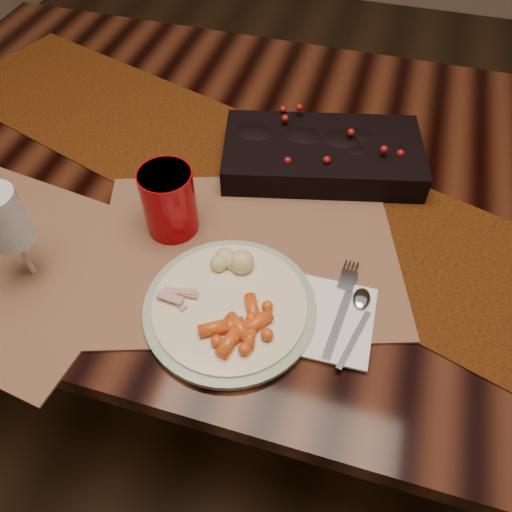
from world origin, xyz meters
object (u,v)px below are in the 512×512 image
(dining_table, at_px, (279,287))
(turkey_shreds, at_px, (170,291))
(baby_carrots, at_px, (235,319))
(red_cup, at_px, (169,202))
(mashed_potatoes, at_px, (234,255))
(centerpiece, at_px, (322,151))
(wine_glass, at_px, (14,237))
(dinner_plate, at_px, (230,307))
(placemat_main, at_px, (248,251))
(napkin, at_px, (331,320))

(dining_table, distance_m, turkey_shreds, 0.53)
(baby_carrots, relative_size, red_cup, 0.93)
(baby_carrots, xyz_separation_m, mashed_potatoes, (-0.04, 0.11, 0.01))
(centerpiece, xyz_separation_m, red_cup, (-0.22, -0.23, 0.02))
(dining_table, height_order, red_cup, red_cup)
(wine_glass, bearing_deg, dinner_plate, 3.55)
(mashed_potatoes, distance_m, wine_glass, 0.33)
(dinner_plate, bearing_deg, mashed_potatoes, 102.61)
(placemat_main, xyz_separation_m, red_cup, (-0.14, 0.01, 0.06))
(baby_carrots, bearing_deg, napkin, 21.48)
(dinner_plate, height_order, baby_carrots, baby_carrots)
(placemat_main, bearing_deg, dinner_plate, -104.02)
(napkin, bearing_deg, wine_glass, -176.41)
(turkey_shreds, bearing_deg, centerpiece, 66.90)
(mashed_potatoes, relative_size, napkin, 0.51)
(napkin, relative_size, red_cup, 1.18)
(placemat_main, relative_size, turkey_shreds, 7.24)
(placemat_main, height_order, napkin, napkin)
(baby_carrots, bearing_deg, red_cup, 135.25)
(placemat_main, distance_m, mashed_potatoes, 0.06)
(wine_glass, bearing_deg, placemat_main, 23.81)
(baby_carrots, distance_m, napkin, 0.15)
(dining_table, distance_m, napkin, 0.51)
(dining_table, relative_size, wine_glass, 10.08)
(baby_carrots, relative_size, napkin, 0.79)
(mashed_potatoes, distance_m, red_cup, 0.15)
(centerpiece, relative_size, baby_carrots, 3.28)
(centerpiece, xyz_separation_m, wine_glass, (-0.40, -0.39, 0.05))
(napkin, bearing_deg, mashed_potatoes, 161.02)
(mashed_potatoes, relative_size, turkey_shreds, 1.07)
(baby_carrots, height_order, turkey_shreds, baby_carrots)
(baby_carrots, bearing_deg, dining_table, 91.83)
(centerpiece, xyz_separation_m, dinner_plate, (-0.07, -0.37, -0.03))
(centerpiece, relative_size, placemat_main, 0.75)
(mashed_potatoes, bearing_deg, dinner_plate, -77.39)
(wine_glass, bearing_deg, napkin, 5.27)
(red_cup, bearing_deg, napkin, -20.39)
(baby_carrots, relative_size, turkey_shreds, 1.65)
(dinner_plate, bearing_deg, red_cup, 137.46)
(baby_carrots, height_order, mashed_potatoes, mashed_potatoes)
(placemat_main, xyz_separation_m, napkin, (0.16, -0.10, 0.00))
(dinner_plate, height_order, red_cup, red_cup)
(red_cup, bearing_deg, baby_carrots, -44.75)
(placemat_main, xyz_separation_m, wine_glass, (-0.32, -0.14, 0.09))
(turkey_shreds, bearing_deg, placemat_main, 56.63)
(placemat_main, distance_m, red_cup, 0.15)
(turkey_shreds, distance_m, wine_glass, 0.25)
(napkin, height_order, wine_glass, wine_glass)
(napkin, distance_m, red_cup, 0.33)
(baby_carrots, height_order, red_cup, red_cup)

